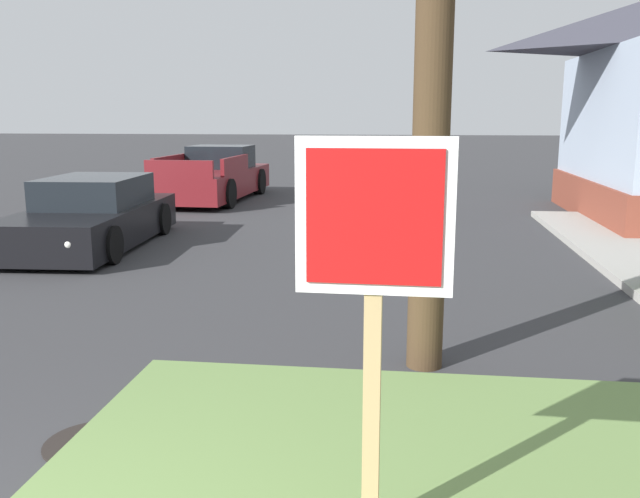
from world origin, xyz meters
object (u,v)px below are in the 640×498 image
(stop_sign, at_px, (372,347))
(pickup_truck_maroon, at_px, (214,178))
(parked_sedan_black, at_px, (93,217))
(manhole_cover, at_px, (93,443))

(stop_sign, height_order, pickup_truck_maroon, stop_sign)
(parked_sedan_black, distance_m, pickup_truck_maroon, 6.98)
(stop_sign, xyz_separation_m, manhole_cover, (-2.05, 0.94, -1.15))
(stop_sign, xyz_separation_m, parked_sedan_black, (-5.44, 8.07, -0.62))
(stop_sign, relative_size, manhole_cover, 3.09)
(stop_sign, bearing_deg, manhole_cover, 155.52)
(parked_sedan_black, bearing_deg, stop_sign, -56.04)
(manhole_cover, relative_size, parked_sedan_black, 0.15)
(parked_sedan_black, xyz_separation_m, pickup_truck_maroon, (0.27, 6.97, 0.07))
(manhole_cover, relative_size, pickup_truck_maroon, 0.13)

